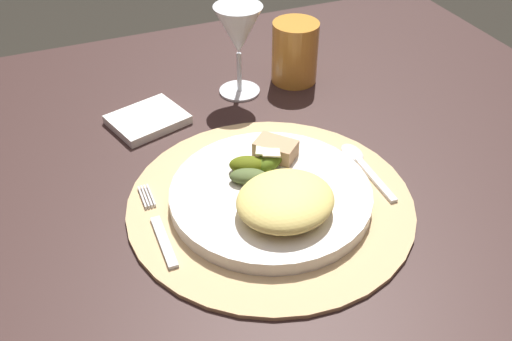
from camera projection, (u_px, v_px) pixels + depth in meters
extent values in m
cube|color=#372420|center=(219.00, 171.00, 0.84)|extent=(1.30, 0.94, 0.02)
cylinder|color=#3B2321|center=(379.00, 146.00, 1.53)|extent=(0.07, 0.07, 0.73)
cylinder|color=tan|center=(270.00, 202.00, 0.76)|extent=(0.38, 0.38, 0.01)
cylinder|color=silver|center=(271.00, 195.00, 0.75)|extent=(0.26, 0.26, 0.02)
ellipsoid|color=#E9D16D|center=(285.00, 200.00, 0.70)|extent=(0.15, 0.14, 0.04)
ellipsoid|color=#505D0F|center=(247.00, 165.00, 0.77)|extent=(0.06, 0.05, 0.02)
ellipsoid|color=#486215|center=(270.00, 160.00, 0.77)|extent=(0.06, 0.05, 0.02)
ellipsoid|color=#4C5E2F|center=(249.00, 176.00, 0.75)|extent=(0.06, 0.05, 0.02)
cube|color=beige|center=(263.00, 150.00, 0.77)|extent=(0.03, 0.03, 0.00)
cube|color=beige|center=(271.00, 153.00, 0.77)|extent=(0.03, 0.02, 0.00)
cube|color=tan|center=(276.00, 149.00, 0.79)|extent=(0.06, 0.07, 0.02)
cube|color=silver|center=(164.00, 242.00, 0.69)|extent=(0.01, 0.09, 0.00)
cube|color=silver|center=(142.00, 198.00, 0.76)|extent=(0.00, 0.05, 0.00)
cube|color=silver|center=(145.00, 197.00, 0.76)|extent=(0.00, 0.05, 0.00)
cube|color=silver|center=(148.00, 196.00, 0.76)|extent=(0.00, 0.05, 0.00)
cube|color=silver|center=(151.00, 195.00, 0.76)|extent=(0.00, 0.05, 0.00)
cube|color=silver|center=(375.00, 179.00, 0.79)|extent=(0.01, 0.10, 0.00)
ellipsoid|color=silver|center=(352.00, 152.00, 0.84)|extent=(0.03, 0.04, 0.01)
cube|color=white|center=(148.00, 120.00, 0.91)|extent=(0.13, 0.12, 0.01)
cylinder|color=silver|center=(240.00, 91.00, 0.99)|extent=(0.07, 0.07, 0.00)
cylinder|color=silver|center=(239.00, 72.00, 0.96)|extent=(0.01, 0.01, 0.07)
cone|color=silver|center=(238.00, 30.00, 0.92)|extent=(0.08, 0.08, 0.08)
cylinder|color=gold|center=(295.00, 52.00, 0.99)|extent=(0.08, 0.08, 0.11)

